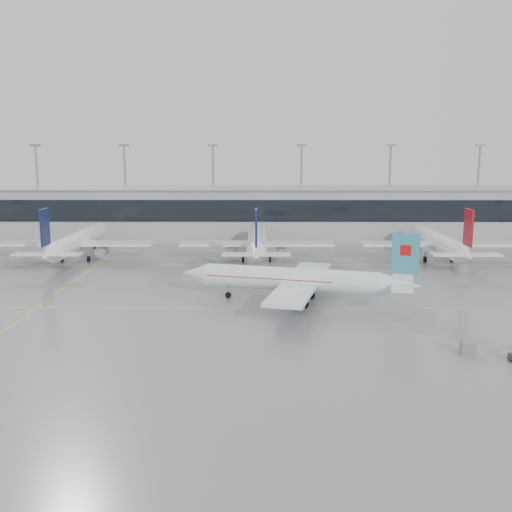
{
  "coord_description": "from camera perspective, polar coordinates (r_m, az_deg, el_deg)",
  "views": [
    {
      "loc": [
        0.49,
        -75.13,
        21.38
      ],
      "look_at": [
        0.0,
        12.0,
        5.0
      ],
      "focal_mm": 40.0,
      "sensor_mm": 36.0,
      "label": 1
    }
  ],
  "objects": [
    {
      "name": "taxi_line_north",
      "position": [
        107.28,
        0.05,
        -0.85
      ],
      "size": [
        120.0,
        0.25,
        0.01
      ],
      "primitive_type": "cube",
      "color": "gold",
      "rests_on": "ground"
    },
    {
      "name": "parked_jet_d",
      "position": [
        115.52,
        17.7,
        1.34
      ],
      "size": [
        29.64,
        36.96,
        11.72
      ],
      "rotation": [
        0.0,
        0.0,
        1.57
      ],
      "color": "white",
      "rests_on": "ground"
    },
    {
      "name": "terminal_glass",
      "position": [
        130.32,
        0.1,
        4.53
      ],
      "size": [
        180.0,
        0.2,
        5.0
      ],
      "primitive_type": "cube",
      "color": "black",
      "rests_on": "ground"
    },
    {
      "name": "parked_jet_c",
      "position": [
        110.24,
        0.06,
        1.42
      ],
      "size": [
        29.64,
        36.96,
        11.72
      ],
      "rotation": [
        0.0,
        0.0,
        1.57
      ],
      "color": "white",
      "rests_on": "ground"
    },
    {
      "name": "terminal_roof",
      "position": [
        137.44,
        0.12,
        6.82
      ],
      "size": [
        182.0,
        16.0,
        0.4
      ],
      "primitive_type": "cube",
      "color": "gray",
      "rests_on": "ground"
    },
    {
      "name": "taxi_line_cross",
      "position": [
        97.52,
        -17.92,
        -2.54
      ],
      "size": [
        0.25,
        60.0,
        0.01
      ],
      "primitive_type": "cube",
      "color": "gold",
      "rests_on": "ground"
    },
    {
      "name": "taxi_line_main",
      "position": [
        78.11,
        -0.05,
        -5.23
      ],
      "size": [
        120.0,
        0.25,
        0.01
      ],
      "primitive_type": "cube",
      "color": "gold",
      "rests_on": "ground"
    },
    {
      "name": "gse_unit",
      "position": [
        64.85,
        20.43,
        -8.63
      ],
      "size": [
        1.58,
        1.5,
        1.43
      ],
      "primitive_type": "cube",
      "rotation": [
        0.0,
        0.0,
        -0.12
      ],
      "color": "gray",
      "rests_on": "ground"
    },
    {
      "name": "light_masts",
      "position": [
        143.36,
        0.13,
        7.43
      ],
      "size": [
        156.4,
        1.0,
        22.6
      ],
      "color": "gray",
      "rests_on": "ground"
    },
    {
      "name": "parked_jet_b",
      "position": [
        115.81,
        -17.53,
        1.37
      ],
      "size": [
        29.64,
        36.96,
        11.72
      ],
      "rotation": [
        0.0,
        0.0,
        1.57
      ],
      "color": "white",
      "rests_on": "ground"
    },
    {
      "name": "terminal",
      "position": [
        137.99,
        0.12,
        4.25
      ],
      "size": [
        180.0,
        15.0,
        12.0
      ],
      "primitive_type": "cube",
      "color": "#9A9A9E",
      "rests_on": "ground"
    },
    {
      "name": "ground",
      "position": [
        78.11,
        -0.05,
        -5.24
      ],
      "size": [
        320.0,
        320.0,
        0.0
      ],
      "primitive_type": "plane",
      "color": "gray",
      "rests_on": "ground"
    },
    {
      "name": "air_canada_jet",
      "position": [
        80.14,
        4.42,
        -2.43
      ],
      "size": [
        33.83,
        26.96,
        10.49
      ],
      "rotation": [
        0.0,
        0.0,
        2.89
      ],
      "color": "white",
      "rests_on": "ground"
    }
  ]
}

